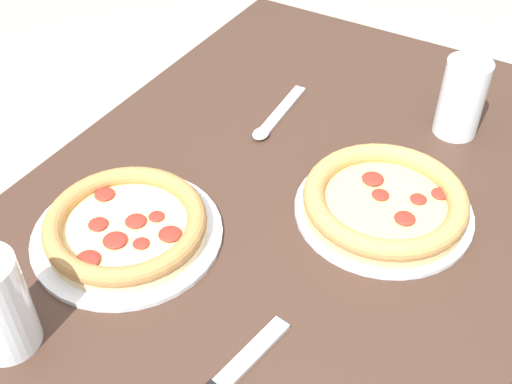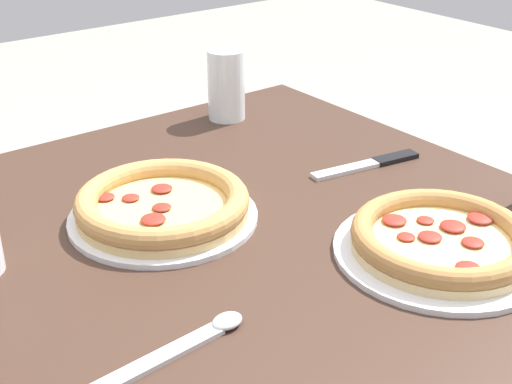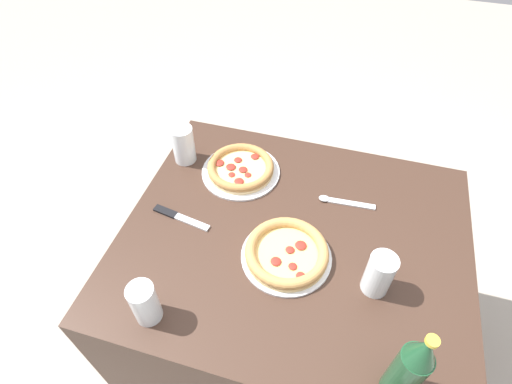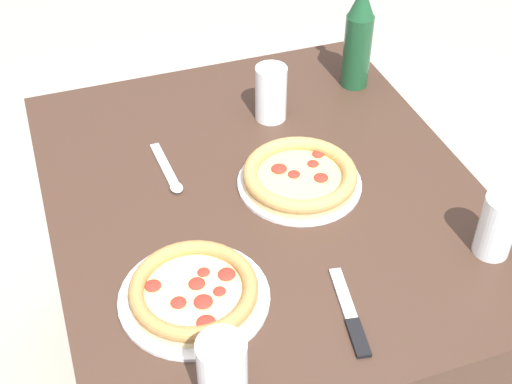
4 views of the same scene
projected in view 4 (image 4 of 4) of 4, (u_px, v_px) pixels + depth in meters
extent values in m
cube|color=#3D281E|center=(263.00, 305.00, 1.74)|extent=(1.04, 0.89, 0.74)
cylinder|color=silver|center=(194.00, 298.00, 1.27)|extent=(0.27, 0.27, 0.01)
cylinder|color=#E5C689|center=(194.00, 294.00, 1.26)|extent=(0.23, 0.23, 0.01)
cylinder|color=#EACC7F|center=(194.00, 291.00, 1.26)|extent=(0.20, 0.20, 0.00)
torus|color=#AD7A42|center=(194.00, 289.00, 1.26)|extent=(0.23, 0.23, 0.03)
ellipsoid|color=maroon|center=(153.00, 286.00, 1.26)|extent=(0.03, 0.03, 0.01)
ellipsoid|color=maroon|center=(197.00, 283.00, 1.27)|extent=(0.03, 0.03, 0.01)
ellipsoid|color=maroon|center=(204.00, 272.00, 1.29)|extent=(0.02, 0.02, 0.01)
ellipsoid|color=maroon|center=(219.00, 291.00, 1.25)|extent=(0.02, 0.02, 0.01)
ellipsoid|color=maroon|center=(206.00, 322.00, 1.20)|extent=(0.03, 0.03, 0.01)
ellipsoid|color=maroon|center=(203.00, 302.00, 1.23)|extent=(0.03, 0.03, 0.01)
ellipsoid|color=maroon|center=(179.00, 302.00, 1.23)|extent=(0.03, 0.03, 0.01)
ellipsoid|color=maroon|center=(227.00, 274.00, 1.28)|extent=(0.03, 0.03, 0.01)
cylinder|color=silver|center=(299.00, 183.00, 1.51)|extent=(0.26, 0.26, 0.01)
cylinder|color=#DBB775|center=(300.00, 179.00, 1.50)|extent=(0.24, 0.24, 0.01)
cylinder|color=#E5C170|center=(300.00, 177.00, 1.50)|extent=(0.21, 0.21, 0.00)
torus|color=tan|center=(300.00, 174.00, 1.49)|extent=(0.24, 0.24, 0.03)
ellipsoid|color=maroon|center=(294.00, 173.00, 1.50)|extent=(0.03, 0.03, 0.01)
ellipsoid|color=maroon|center=(321.00, 177.00, 1.49)|extent=(0.03, 0.03, 0.01)
ellipsoid|color=maroon|center=(279.00, 168.00, 1.51)|extent=(0.03, 0.03, 0.01)
ellipsoid|color=maroon|center=(313.00, 164.00, 1.53)|extent=(0.02, 0.02, 0.01)
ellipsoid|color=maroon|center=(318.00, 154.00, 1.55)|extent=(0.03, 0.03, 0.01)
cylinder|color=white|center=(271.00, 93.00, 1.66)|extent=(0.07, 0.07, 0.13)
cylinder|color=black|center=(271.00, 102.00, 1.67)|extent=(0.06, 0.06, 0.08)
cylinder|color=white|center=(497.00, 226.00, 1.32)|extent=(0.07, 0.07, 0.13)
cylinder|color=silver|center=(496.00, 231.00, 1.33)|extent=(0.06, 0.06, 0.10)
cylinder|color=white|center=(222.00, 373.00, 1.07)|extent=(0.08, 0.08, 0.14)
cylinder|color=maroon|center=(223.00, 379.00, 1.09)|extent=(0.06, 0.06, 0.10)
cylinder|color=#194728|center=(357.00, 51.00, 1.75)|extent=(0.07, 0.07, 0.19)
cone|color=#194728|center=(362.00, 1.00, 1.66)|extent=(0.06, 0.06, 0.08)
cube|color=black|center=(358.00, 338.00, 1.20)|extent=(0.08, 0.04, 0.01)
cube|color=silver|center=(343.00, 294.00, 1.28)|extent=(0.12, 0.04, 0.01)
cube|color=silver|center=(164.00, 164.00, 1.56)|extent=(0.15, 0.03, 0.01)
ellipsoid|color=silver|center=(176.00, 187.00, 1.50)|extent=(0.04, 0.03, 0.01)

